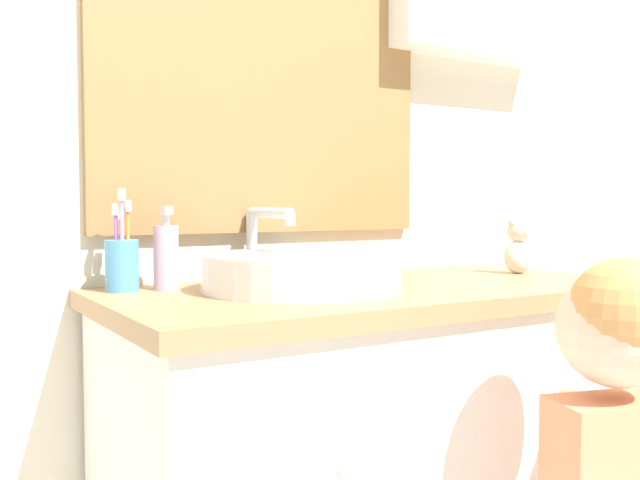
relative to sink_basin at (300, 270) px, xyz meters
The scene contains 6 objects.
wall_back 0.49m from the sink_basin, 54.33° to the left, with size 3.20×0.18×2.50m.
sink_basin is the anchor object (origin of this frame).
toothbrush_holder 0.34m from the sink_basin, 152.19° to the left, with size 0.06×0.06×0.20m.
soap_dispenser 0.26m from the sink_basin, 147.20° to the left, with size 0.05×0.05×0.16m.
child_figure 0.65m from the sink_basin, 57.42° to the right, with size 0.30×0.44×0.97m.
teddy_bear 0.60m from the sink_basin, ahead, with size 0.07×0.06×0.13m.
Camera 1 is at (-0.85, -0.83, 1.06)m, focal length 40.00 mm.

